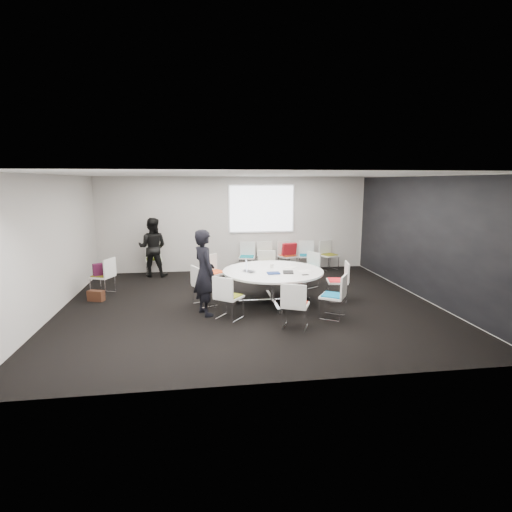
{
  "coord_description": "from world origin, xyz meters",
  "views": [
    {
      "loc": [
        -1.03,
        -8.36,
        2.67
      ],
      "look_at": [
        0.2,
        0.4,
        1.0
      ],
      "focal_mm": 28.0,
      "sensor_mm": 36.0,
      "label": 1
    }
  ],
  "objects": [
    {
      "name": "chair_back_b",
      "position": [
        0.88,
        3.17,
        0.28
      ],
      "size": [
        0.46,
        0.45,
        0.88
      ],
      "rotation": [
        0.0,
        0.0,
        3.14
      ],
      "color": "silver",
      "rests_on": "ground"
    },
    {
      "name": "phone",
      "position": [
        1.13,
        -0.45,
        0.73
      ],
      "size": [
        0.14,
        0.07,
        0.01
      ],
      "primitive_type": "cube",
      "rotation": [
        0.0,
        0.0,
        0.02
      ],
      "color": "black",
      "rests_on": "conference_table"
    },
    {
      "name": "brown_bag",
      "position": [
        -3.4,
        0.73,
        0.12
      ],
      "size": [
        0.39,
        0.27,
        0.24
      ],
      "primitive_type": "cube",
      "rotation": [
        0.0,
        0.0,
        -0.35
      ],
      "color": "#3D2013",
      "rests_on": "ground"
    },
    {
      "name": "laptop",
      "position": [
        0.03,
        0.04,
        0.74
      ],
      "size": [
        0.36,
        0.38,
        0.03
      ],
      "primitive_type": "imported",
      "rotation": [
        0.0,
        0.0,
        2.17
      ],
      "color": "#333338",
      "rests_on": "conference_table"
    },
    {
      "name": "maroon_bag",
      "position": [
        -3.36,
        1.26,
        0.62
      ],
      "size": [
        0.42,
        0.32,
        0.28
      ],
      "primitive_type": "cube",
      "rotation": [
        0.0,
        0.0,
        0.5
      ],
      "color": "#491330",
      "rests_on": "chair_spare_left"
    },
    {
      "name": "chair_back_a",
      "position": [
        0.32,
        3.17,
        0.28
      ],
      "size": [
        0.54,
        0.53,
        0.88
      ],
      "rotation": [
        0.0,
        0.0,
        2.94
      ],
      "color": "silver",
      "rests_on": "ground"
    },
    {
      "name": "person_back",
      "position": [
        -2.38,
        3.0,
        0.83
      ],
      "size": [
        0.9,
        0.75,
        1.67
      ],
      "primitive_type": "imported",
      "rotation": [
        0.0,
        0.0,
        2.99
      ],
      "color": "black",
      "rests_on": "ground"
    },
    {
      "name": "laptop_lid",
      "position": [
        -0.06,
        0.06,
        0.86
      ],
      "size": [
        0.03,
        0.3,
        0.22
      ],
      "primitive_type": "cube",
      "rotation": [
        0.0,
        0.0,
        1.52
      ],
      "color": "silver",
      "rests_on": "conference_table"
    },
    {
      "name": "chair_back_c",
      "position": [
        1.54,
        3.16,
        0.28
      ],
      "size": [
        0.59,
        0.59,
        0.88
      ],
      "rotation": [
        0.0,
        0.0,
        3.52
      ],
      "color": "silver",
      "rests_on": "ground"
    },
    {
      "name": "chair_person_back",
      "position": [
        -2.38,
        3.17,
        0.28
      ],
      "size": [
        0.52,
        0.51,
        0.88
      ],
      "rotation": [
        0.0,
        0.0,
        3.3
      ],
      "color": "silver",
      "rests_on": "ground"
    },
    {
      "name": "chair_ring_f",
      "position": [
        -0.52,
        -0.89,
        0.28
      ],
      "size": [
        0.64,
        0.64,
        0.88
      ],
      "rotation": [
        0.0,
        0.0,
        5.63
      ],
      "color": "silver",
      "rests_on": "ground"
    },
    {
      "name": "chair_back_e",
      "position": [
        2.82,
        3.12,
        0.28
      ],
      "size": [
        0.59,
        0.59,
        0.88
      ],
      "rotation": [
        0.0,
        0.0,
        3.52
      ],
      "color": "silver",
      "rests_on": "ground"
    },
    {
      "name": "chair_ring_e",
      "position": [
        -0.98,
        0.06,
        0.28
      ],
      "size": [
        0.6,
        0.61,
        0.88
      ],
      "rotation": [
        0.0,
        0.0,
        5.15
      ],
      "color": "silver",
      "rests_on": "ground"
    },
    {
      "name": "chair_ring_h",
      "position": [
        1.52,
        -1.12,
        0.28
      ],
      "size": [
        0.63,
        0.63,
        0.88
      ],
      "rotation": [
        0.0,
        0.0,
        7.28
      ],
      "color": "silver",
      "rests_on": "ground"
    },
    {
      "name": "chair_ring_d",
      "position": [
        -0.71,
        1.25,
        0.28
      ],
      "size": [
        0.64,
        0.63,
        0.88
      ],
      "rotation": [
        0.0,
        0.0,
        3.78
      ],
      "color": "silver",
      "rests_on": "ground"
    },
    {
      "name": "papers_front",
      "position": [
        1.21,
        -0.08,
        0.73
      ],
      "size": [
        0.33,
        0.26,
        0.0
      ],
      "primitive_type": "cube",
      "rotation": [
        0.0,
        0.0,
        0.19
      ],
      "color": "silver",
      "rests_on": "conference_table"
    },
    {
      "name": "person_main",
      "position": [
        -0.97,
        -0.54,
        0.87
      ],
      "size": [
        0.63,
        0.75,
        1.74
      ],
      "primitive_type": "imported",
      "rotation": [
        0.0,
        0.0,
        1.98
      ],
      "color": "black",
      "rests_on": "ground"
    },
    {
      "name": "chair_ring_g",
      "position": [
        0.65,
        -1.57,
        0.28
      ],
      "size": [
        0.6,
        0.6,
        0.88
      ],
      "rotation": [
        0.0,
        0.0,
        5.86
      ],
      "color": "silver",
      "rests_on": "ground"
    },
    {
      "name": "projection_screen",
      "position": [
        0.8,
        3.46,
        1.85
      ],
      "size": [
        1.9,
        0.03,
        1.35
      ],
      "primitive_type": "cube",
      "color": "white",
      "rests_on": "room_shell"
    },
    {
      "name": "cup",
      "position": [
        0.55,
        0.31,
        0.78
      ],
      "size": [
        0.08,
        0.08,
        0.09
      ],
      "primitive_type": "cylinder",
      "color": "white",
      "rests_on": "conference_table"
    },
    {
      "name": "chair_spare_left",
      "position": [
        -3.34,
        1.25,
        0.28
      ],
      "size": [
        0.59,
        0.59,
        0.88
      ],
      "rotation": [
        0.0,
        0.0,
        1.18
      ],
      "color": "silver",
      "rests_on": "ground"
    },
    {
      "name": "chair_ring_b",
      "position": [
        1.66,
        1.26,
        0.28
      ],
      "size": [
        0.61,
        0.62,
        0.88
      ],
      "rotation": [
        0.0,
        0.0,
        2.08
      ],
      "color": "silver",
      "rests_on": "ground"
    },
    {
      "name": "conference_table",
      "position": [
        0.53,
        0.09,
        0.54
      ],
      "size": [
        2.22,
        2.22,
        0.73
      ],
      "color": "silver",
      "rests_on": "ground"
    },
    {
      "name": "chair_ring_c",
      "position": [
        0.64,
        1.58,
        0.28
      ],
      "size": [
        0.53,
        0.52,
        0.88
      ],
      "rotation": [
        0.0,
        0.0,
        2.97
      ],
      "color": "silver",
      "rests_on": "ground"
    },
    {
      "name": "chair_ring_a",
      "position": [
        2.01,
        0.02,
        0.28
      ],
      "size": [
        0.53,
        0.54,
        0.88
      ],
      "rotation": [
        0.0,
        0.0,
        1.38
      ],
      "color": "silver",
      "rests_on": "ground"
    },
    {
      "name": "room_shell",
      "position": [
        0.09,
        0.0,
        1.4
      ],
      "size": [
        8.08,
        7.08,
        2.88
      ],
      "color": "black",
      "rests_on": "ground"
    },
    {
      "name": "red_jacket",
      "position": [
        1.55,
        2.94,
        0.7
      ],
      "size": [
        0.47,
        0.27,
        0.36
      ],
      "primitive_type": "cube",
      "rotation": [
        0.17,
        0.0,
        0.28
      ],
      "color": "#A3141C",
      "rests_on": "chair_back_c"
    },
    {
      "name": "papers_right",
      "position": [
        0.98,
        0.34,
        0.73
      ],
      "size": [
        0.36,
        0.36,
        0.0
      ],
      "primitive_type": "cube",
      "rotation": [
        0.0,
        0.0,
        0.81
      ],
      "color": "silver",
      "rests_on": "conference_table"
    },
    {
      "name": "chair_back_d",
      "position": [
        2.12,
        3.13,
        0.28
      ],
      "size": [
        0.55,
        0.54,
        0.88
      ],
      "rotation": [
        0.0,
        0.0,
        2.91
      ],
      "color": "silver",
      "rests_on": "ground"
    },
    {
      "name": "tablet_folio",
      "position": [
        0.48,
        -0.24,
        0.74
      ],
      "size": [
        0.26,
        0.21,
        0.03
      ],
      "primitive_type": "cube",
      "rotation": [
        0.0,
        0.0,
        0.02
      ],
      "color": "navy",
      "rests_on": "conference_table"
    },
    {
      "name": "notebook_black",
      "position": [
        0.82,
        -0.19,
        0.74
      ],
      "size": [
        0.27,
        0.33,
        0.02
      ],
      "primitive_type": "cube",
      "rotation": [
        0.0,
        0.0,
        -0.17
      ],
      "color": "black",
      "rests_on": "conference_table"
    }
  ]
}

